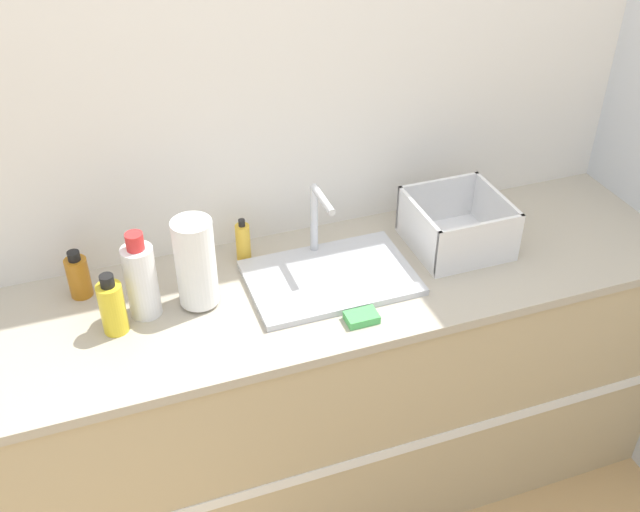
# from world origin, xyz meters

# --- Properties ---
(wall_back) EXTENTS (4.79, 0.06, 2.60)m
(wall_back) POSITION_xyz_m (0.00, 0.62, 1.30)
(wall_back) COLOR silver
(wall_back) RESTS_ON ground_plane
(counter_cabinet) EXTENTS (2.42, 0.62, 0.93)m
(counter_cabinet) POSITION_xyz_m (0.00, 0.30, 0.46)
(counter_cabinet) COLOR tan
(counter_cabinet) RESTS_ON ground_plane
(sink) EXTENTS (0.49, 0.33, 0.25)m
(sink) POSITION_xyz_m (0.07, 0.30, 0.95)
(sink) COLOR silver
(sink) RESTS_ON counter_cabinet
(paper_towel_roll) EXTENTS (0.11, 0.11, 0.28)m
(paper_towel_roll) POSITION_xyz_m (-0.32, 0.32, 1.07)
(paper_towel_roll) COLOR #4C4C51
(paper_towel_roll) RESTS_ON counter_cabinet
(dish_rack) EXTENTS (0.29, 0.29, 0.16)m
(dish_rack) POSITION_xyz_m (0.51, 0.34, 0.99)
(dish_rack) COLOR white
(dish_rack) RESTS_ON counter_cabinet
(bottle_amber) EXTENTS (0.06, 0.06, 0.15)m
(bottle_amber) POSITION_xyz_m (-0.63, 0.48, 0.99)
(bottle_amber) COLOR #B26B19
(bottle_amber) RESTS_ON counter_cabinet
(bottle_yellow) EXTENTS (0.07, 0.07, 0.18)m
(bottle_yellow) POSITION_xyz_m (-0.56, 0.28, 1.01)
(bottle_yellow) COLOR yellow
(bottle_yellow) RESTS_ON counter_cabinet
(bottle_white_spray) EXTENTS (0.09, 0.09, 0.27)m
(bottle_white_spray) POSITION_xyz_m (-0.47, 0.33, 1.04)
(bottle_white_spray) COLOR white
(bottle_white_spray) RESTS_ON counter_cabinet
(soap_dispenser) EXTENTS (0.04, 0.04, 0.14)m
(soap_dispenser) POSITION_xyz_m (-0.14, 0.49, 0.99)
(soap_dispenser) COLOR gold
(soap_dispenser) RESTS_ON counter_cabinet
(sponge) EXTENTS (0.09, 0.06, 0.02)m
(sponge) POSITION_xyz_m (0.09, 0.09, 0.94)
(sponge) COLOR #4CB259
(sponge) RESTS_ON counter_cabinet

